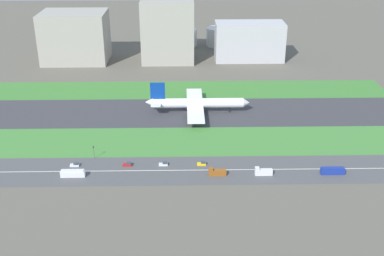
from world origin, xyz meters
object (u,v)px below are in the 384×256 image
Objects in this scene: car_2 at (128,164)px; truck_1 at (263,172)px; airliner at (196,103)px; car_3 at (164,164)px; truck_0 at (217,172)px; hangar_building at (168,30)px; bus_0 at (333,171)px; fuel_tank_east at (219,37)px; bus_1 at (73,173)px; car_0 at (202,164)px; car_1 at (75,165)px; office_tower at (249,41)px; fuel_tank_centre at (184,38)px; fuel_tank_west at (155,39)px; traffic_light at (94,151)px; terminal_building at (75,37)px.

car_2 is 66.62m from truck_1.
car_3 is (-17.62, -68.00, -5.31)m from airliner.
car_3 is at bearing -21.18° from truck_0.
hangar_building is at bearing 90.69° from car_3.
bus_0 is 0.51× the size of fuel_tank_east.
hangar_building reaches higher than bus_1.
car_0 is at bearing -9.09° from bus_0.
car_0 is 0.19× the size of fuel_tank_east.
car_3 is (43.97, 0.00, 0.00)m from car_1.
truck_1 is (90.91, -0.00, -0.15)m from bus_1.
office_tower is (83.15, 182.00, 14.69)m from car_2.
hangar_building is at bearing 77.07° from car_1.
fuel_tank_centre reaches higher than truck_0.
airliner is 161.07m from fuel_tank_east.
office_tower is 50.63m from fuel_tank_east.
car_1 is at bearing -97.23° from fuel_tank_west.
truck_0 reaches higher than car_0.
office_tower reaches higher than car_2.
hangar_building reaches higher than fuel_tank_east.
truck_1 is (-33.57, -0.00, -0.15)m from bus_0.
traffic_light reaches higher than car_3.
car_3 is 227.58m from fuel_tank_west.
car_2 is at bearing -24.09° from traffic_light.
car_2 is at bearing 180.00° from car_3.
car_3 is 0.08× the size of office_tower.
hangar_building is 68.14m from office_tower.
car_3 is at bearing 180.00° from car_0.
hangar_building is at bearing 79.08° from traffic_light.
bus_1 is 2.64× the size of car_3.
car_2 is at bearing -71.61° from terminal_building.
car_3 is 227.38m from fuel_tank_centre.
truck_0 is 237.73m from fuel_tank_east.
car_2 is 44.81m from truck_0.
traffic_light reaches higher than car_0.
traffic_light is 232.85m from fuel_tank_east.
office_tower is at bearing -119.40° from bus_1.
bus_1 is at bearing -166.88° from car_3.
terminal_building is (-35.45, 192.00, 18.29)m from bus_1.
fuel_tank_west is (-40.99, 237.00, 4.82)m from truck_0.
car_3 is (17.87, 0.00, 0.00)m from car_2.
traffic_light is 219.98m from fuel_tank_west.
hangar_building reaches higher than truck_1.
car_2 is at bearing -114.55° from office_tower.
truck_1 is at bearing -75.07° from fuel_tank_west.
car_0 is 0.09× the size of hangar_building.
car_0 is 55.50m from traffic_light.
airliner is at bearing -127.81° from bus_1.
bus_0 is 1.38× the size of truck_0.
fuel_tank_east is (31.87, 0.00, 0.74)m from fuel_tank_centre.
truck_0 is at bearing -94.21° from fuel_tank_east.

